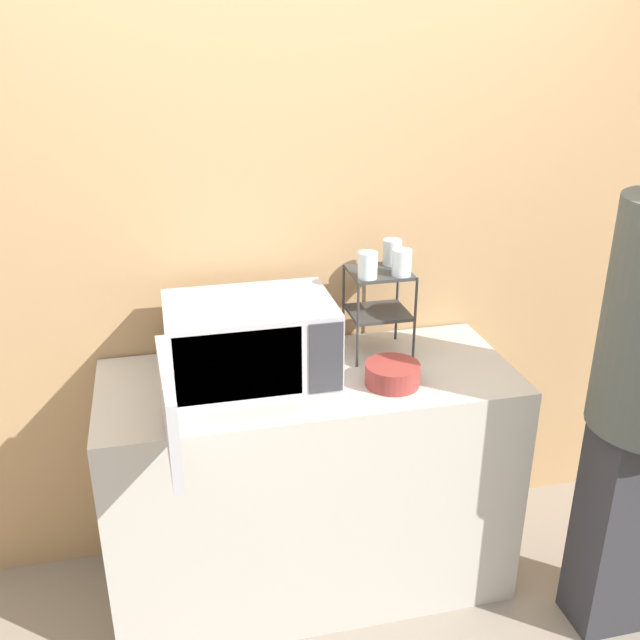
% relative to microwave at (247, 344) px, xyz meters
% --- Properties ---
extents(ground_plane, '(12.00, 12.00, 0.00)m').
position_rel_microwave_xyz_m(ground_plane, '(0.22, -0.33, -1.06)').
color(ground_plane, gray).
extents(wall_back, '(8.00, 0.06, 2.60)m').
position_rel_microwave_xyz_m(wall_back, '(0.22, 0.33, 0.24)').
color(wall_back, tan).
rests_on(wall_back, ground_plane).
extents(counter, '(1.49, 0.62, 0.92)m').
position_rel_microwave_xyz_m(counter, '(0.22, -0.02, -0.60)').
color(counter, '#B7B2A8').
rests_on(counter, ground_plane).
extents(microwave, '(0.61, 0.85, 0.29)m').
position_rel_microwave_xyz_m(microwave, '(0.00, 0.00, 0.00)').
color(microwave, '#ADADB2').
rests_on(microwave, counter).
extents(dish_rack, '(0.23, 0.21, 0.33)m').
position_rel_microwave_xyz_m(dish_rack, '(0.51, 0.12, 0.09)').
color(dish_rack, '#333333').
rests_on(dish_rack, counter).
extents(glass_front_left, '(0.07, 0.07, 0.10)m').
position_rel_microwave_xyz_m(glass_front_left, '(0.45, 0.05, 0.23)').
color(glass_front_left, silver).
rests_on(glass_front_left, dish_rack).
extents(glass_back_right, '(0.07, 0.07, 0.10)m').
position_rel_microwave_xyz_m(glass_back_right, '(0.58, 0.18, 0.23)').
color(glass_back_right, silver).
rests_on(glass_back_right, dish_rack).
extents(glass_front_right, '(0.07, 0.07, 0.10)m').
position_rel_microwave_xyz_m(glass_front_right, '(0.57, 0.05, 0.23)').
color(glass_front_right, silver).
rests_on(glass_front_right, dish_rack).
extents(bowl, '(0.19, 0.19, 0.08)m').
position_rel_microwave_xyz_m(bowl, '(0.49, -0.14, -0.11)').
color(bowl, maroon).
rests_on(bowl, counter).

